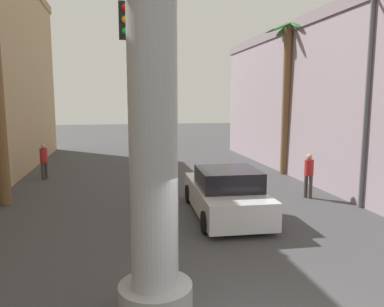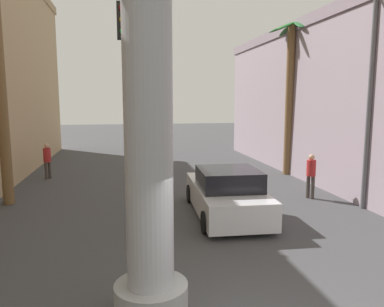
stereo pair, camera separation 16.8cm
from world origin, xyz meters
TOP-DOWN VIEW (x-y plane):
  - ground_plane at (0.00, 10.00)m, footprint 88.18×88.18m
  - building_right at (10.05, 11.36)m, footprint 7.75×21.83m
  - street_lamp at (5.87, 6.60)m, footprint 2.20×0.28m
  - car_lead at (1.36, 6.68)m, footprint 2.26×4.74m
  - palm_tree_mid_right at (6.17, 12.55)m, footprint 2.45×2.51m
  - pedestrian_mid_right at (5.05, 8.15)m, footprint 0.46×0.46m
  - pedestrian_far_left at (-5.39, 13.70)m, footprint 0.48×0.48m

SIDE VIEW (x-z plane):
  - ground_plane at x=0.00m, z-range 0.00..0.00m
  - car_lead at x=1.36m, z-range -0.08..1.48m
  - pedestrian_far_left at x=-5.39m, z-range 0.14..1.81m
  - pedestrian_mid_right at x=5.05m, z-range 0.14..1.83m
  - building_right at x=10.05m, z-range 0.01..7.42m
  - street_lamp at x=5.87m, z-range 0.72..7.88m
  - palm_tree_mid_right at x=6.17m, z-range 0.82..8.22m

